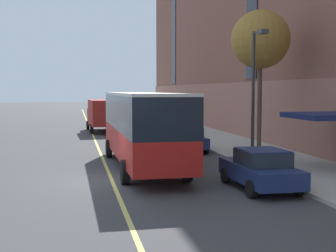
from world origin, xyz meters
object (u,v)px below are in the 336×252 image
at_px(street_tree_mid_block, 260,40).
at_px(street_lamp, 255,82).
at_px(parked_car_navy_7, 187,139).
at_px(parked_car_navy_2, 260,169).
at_px(box_truck, 102,114).
at_px(parked_car_green_1, 137,117).
at_px(city_bus, 143,125).
at_px(parked_car_white_0, 162,127).
at_px(parked_car_red_6, 149,122).

distance_m(street_tree_mid_block, street_lamp, 4.13).
relative_size(parked_car_navy_7, street_tree_mid_block, 0.54).
xyz_separation_m(parked_car_navy_2, box_truck, (-4.49, 25.67, 0.89)).
height_order(parked_car_green_1, parked_car_navy_2, same).
height_order(city_bus, parked_car_navy_7, city_bus).
height_order(parked_car_white_0, parked_car_green_1, same).
distance_m(city_bus, parked_car_navy_2, 6.80).
distance_m(parked_car_navy_7, box_truck, 14.96).
bearing_deg(box_truck, parked_car_red_6, 17.57).
xyz_separation_m(parked_car_white_0, parked_car_red_6, (-0.03, 6.52, -0.00)).
relative_size(parked_car_white_0, parked_car_red_6, 0.97).
xyz_separation_m(parked_car_navy_2, parked_car_red_6, (-0.02, 27.08, 0.00)).
height_order(parked_car_white_0, box_truck, box_truck).
distance_m(city_bus, parked_car_green_1, 30.49).
bearing_deg(parked_car_green_1, parked_car_red_6, -90.36).
relative_size(parked_car_red_6, parked_car_navy_7, 1.03).
bearing_deg(street_lamp, parked_car_navy_7, 107.08).
bearing_deg(box_truck, street_tree_mid_block, -66.03).
bearing_deg(street_tree_mid_block, street_lamp, -116.30).
bearing_deg(street_lamp, parked_car_green_1, 93.30).
bearing_deg(parked_car_navy_7, box_truck, 107.02).
bearing_deg(parked_car_green_1, parked_car_navy_7, -90.36).
distance_m(parked_car_navy_7, street_tree_mid_block, 7.44).
distance_m(parked_car_green_1, parked_car_navy_2, 35.77).
relative_size(parked_car_red_6, box_truck, 0.62).
distance_m(parked_car_white_0, parked_car_navy_2, 20.57).
distance_m(parked_car_navy_2, parked_car_red_6, 27.08).
bearing_deg(city_bus, parked_car_navy_2, -56.17).
relative_size(parked_car_navy_2, street_tree_mid_block, 0.54).
xyz_separation_m(parked_car_navy_7, box_truck, (-4.37, 14.28, 0.89)).
distance_m(parked_car_white_0, box_truck, 6.86).
xyz_separation_m(city_bus, parked_car_navy_2, (3.71, -5.54, -1.33)).
height_order(city_bus, street_lamp, street_lamp).
bearing_deg(street_lamp, street_tree_mid_block, 63.70).
xyz_separation_m(parked_car_green_1, street_tree_mid_block, (3.26, -27.61, 5.77)).
xyz_separation_m(city_bus, box_truck, (-0.78, 20.13, -0.44)).
bearing_deg(street_tree_mid_block, parked_car_navy_2, -111.99).
bearing_deg(parked_car_green_1, street_lamp, -86.70).
height_order(parked_car_green_1, box_truck, box_truck).
bearing_deg(parked_car_white_0, street_tree_mid_block, -75.19).
height_order(parked_car_green_1, street_lamp, street_lamp).
xyz_separation_m(box_truck, street_lamp, (6.29, -20.53, 2.49)).
distance_m(parked_car_white_0, parked_car_green_1, 15.20).
xyz_separation_m(parked_car_red_6, box_truck, (-4.47, -1.42, 0.89)).
height_order(parked_car_navy_7, street_lamp, street_lamp).
bearing_deg(parked_car_red_6, parked_car_white_0, -89.72).
xyz_separation_m(parked_car_green_1, box_truck, (-4.52, -10.10, 0.89)).
bearing_deg(city_bus, parked_car_navy_7, 58.42).
bearing_deg(parked_car_navy_7, street_lamp, -72.92).
bearing_deg(parked_car_navy_2, parked_car_red_6, 90.04).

